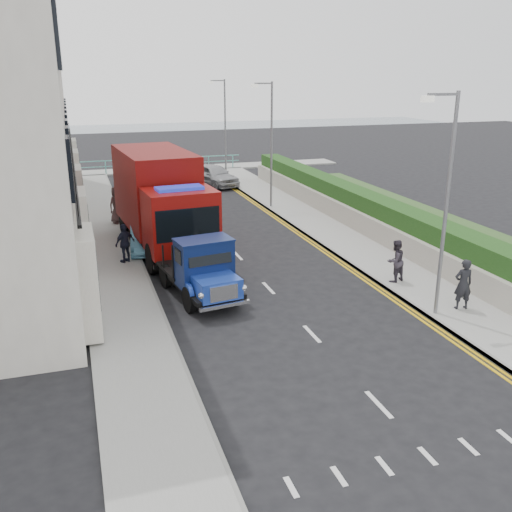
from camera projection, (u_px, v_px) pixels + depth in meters
name	position (u px, v px, depth m)	size (l,w,h in m)	color
ground	(288.00, 309.00, 18.93)	(120.00, 120.00, 0.00)	black
pavement_west	(108.00, 246.00, 25.54)	(2.40, 38.00, 0.12)	gray
pavement_east	(323.00, 227.00, 28.60)	(2.60, 38.00, 0.12)	gray
promenade	(157.00, 170.00, 45.16)	(30.00, 2.50, 0.12)	gray
sea_plane	(121.00, 133.00, 73.24)	(120.00, 120.00, 0.00)	#4C5B68
garden_east	(358.00, 208.00, 28.90)	(1.45, 28.00, 1.75)	#B2AD9E
seafront_railing	(159.00, 165.00, 44.27)	(13.00, 0.08, 1.11)	#59B2A5
lamp_near	(444.00, 194.00, 17.10)	(1.23, 0.18, 7.00)	slate
lamp_mid	(269.00, 138.00, 31.59)	(1.23, 0.18, 7.00)	slate
lamp_far	(224.00, 123.00, 40.64)	(1.23, 0.18, 7.00)	slate
bedford_lorry	(203.00, 272.00, 19.39)	(2.45, 4.81, 2.19)	black
red_lorry	(161.00, 198.00, 24.83)	(3.39, 8.25, 4.22)	black
parked_car_front	(173.00, 241.00, 24.31)	(1.50, 3.73, 1.27)	black
parked_car_mid	(146.00, 236.00, 25.02)	(1.29, 3.71, 1.22)	#5A9EC1
parked_car_rear	(149.00, 204.00, 30.92)	(1.82, 4.47, 1.30)	silver
seafront_car_left	(164.00, 177.00, 38.75)	(2.13, 4.63, 1.29)	black
seafront_car_right	(214.00, 175.00, 39.04)	(1.77, 4.41, 1.50)	#9A9B9E
pedestrian_east_near	(463.00, 284.00, 18.41)	(0.62, 0.41, 1.70)	black
pedestrian_east_far	(395.00, 261.00, 20.85)	(0.77, 0.60, 1.58)	#342E39
pedestrian_west_near	(125.00, 243.00, 22.98)	(0.94, 0.39, 1.60)	#1C2033
pedestrian_west_far	(117.00, 205.00, 28.90)	(0.92, 0.60, 1.89)	#483434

